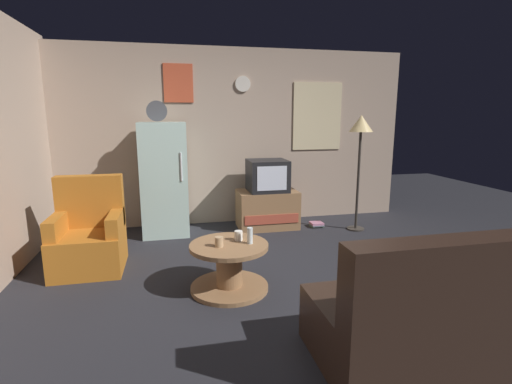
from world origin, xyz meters
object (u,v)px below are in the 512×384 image
fridge (164,179)px  crt_tv (267,176)px  coffee_table (229,267)px  mug_ceramic_white (239,236)px  mug_ceramic_tan (219,242)px  tv_stand (267,209)px  armchair (89,237)px  couch (447,315)px  standing_lamp (361,133)px  wine_glass (250,236)px  book_stack (316,224)px

fridge → crt_tv: fridge is taller
coffee_table → mug_ceramic_white: size_ratio=8.00×
coffee_table → mug_ceramic_tan: mug_ceramic_tan is taller
tv_stand → armchair: (-2.19, -1.03, 0.07)m
fridge → couch: 3.72m
fridge → coffee_table: (0.58, -1.89, -0.53)m
mug_ceramic_white → armchair: 1.64m
mug_ceramic_tan → mug_ceramic_white: bearing=34.6°
standing_lamp → coffee_table: bearing=-143.8°
fridge → coffee_table: size_ratio=2.46×
mug_ceramic_tan → tv_stand: bearing=64.1°
fridge → tv_stand: 1.50m
tv_stand → standing_lamp: bearing=-17.4°
wine_glass → mug_ceramic_tan: wine_glass is taller
wine_glass → mug_ceramic_white: 0.15m
tv_stand → armchair: 2.42m
fridge → mug_ceramic_white: 1.95m
crt_tv → book_stack: (0.70, -0.14, -0.72)m
fridge → mug_ceramic_tan: fridge is taller
mug_ceramic_white → couch: 1.82m
mug_ceramic_tan → book_stack: size_ratio=0.50×
crt_tv → wine_glass: bearing=-108.8°
armchair → couch: (2.59, -2.15, -0.03)m
couch → book_stack: 3.07m
fridge → standing_lamp: 2.71m
couch → book_stack: bearing=84.4°
standing_lamp → couch: bearing=-105.7°
wine_glass → mug_ceramic_tan: bearing=-175.4°
fridge → mug_ceramic_white: (0.69, -1.81, -0.27)m
mug_ceramic_white → wine_glass: bearing=-53.5°
crt_tv → mug_ceramic_tan: (-0.93, -1.91, -0.27)m
mug_ceramic_white → mug_ceramic_tan: size_ratio=1.00×
mug_ceramic_white → armchair: (-1.46, 0.74, -0.15)m
mug_ceramic_white → standing_lamp: bearing=36.0°
wine_glass → book_stack: (1.35, 1.75, -0.48)m
crt_tv → mug_ceramic_tan: crt_tv is taller
crt_tv → book_stack: bearing=-10.9°
coffee_table → wine_glass: 0.35m
fridge → wine_glass: 2.09m
coffee_table → armchair: armchair is taller
fridge → standing_lamp: bearing=-8.9°
standing_lamp → armchair: standing_lamp is taller
tv_stand → fridge: bearing=178.7°
armchair → couch: 3.37m
mug_ceramic_tan → standing_lamp: bearing=35.9°
book_stack → tv_stand: bearing=169.0°
fridge → wine_glass: fridge is taller
couch → standing_lamp: bearing=74.3°
standing_lamp → mug_ceramic_tan: bearing=-144.1°
fridge → armchair: fridge is taller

